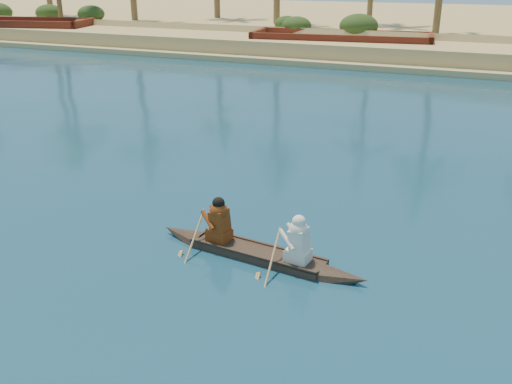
% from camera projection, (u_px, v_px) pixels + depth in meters
% --- Properties ---
extents(ground, '(160.00, 160.00, 0.00)m').
position_uv_depth(ground, '(426.00, 238.00, 13.08)').
color(ground, '#0C324E').
rests_on(ground, ground).
extents(sandy_embankment, '(150.00, 51.00, 1.50)m').
position_uv_depth(sandy_embankment, '(499.00, 29.00, 52.93)').
color(sandy_embankment, tan).
rests_on(sandy_embankment, ground).
extents(shrub_cluster, '(100.00, 6.00, 2.40)m').
position_uv_depth(shrub_cluster, '(493.00, 39.00, 39.55)').
color(shrub_cluster, '#1B3412').
rests_on(shrub_cluster, ground).
extents(canoe, '(5.01, 1.22, 1.37)m').
position_uv_depth(canoe, '(257.00, 246.00, 12.13)').
color(canoe, '#3E2D22').
rests_on(canoe, ground).
extents(barge_left, '(13.81, 7.46, 2.19)m').
position_uv_depth(barge_left, '(15.00, 32.00, 48.39)').
color(barge_left, maroon).
rests_on(barge_left, ground).
extents(barge_mid, '(12.59, 5.63, 2.03)m').
position_uv_depth(barge_mid, '(341.00, 47.00, 39.43)').
color(barge_mid, maroon).
rests_on(barge_mid, ground).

